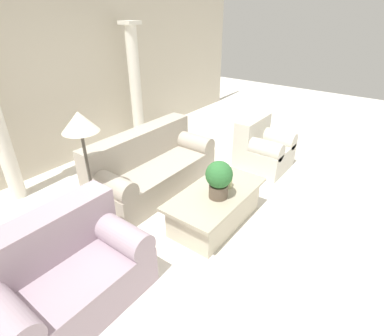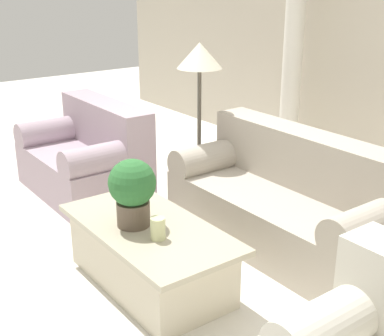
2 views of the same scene
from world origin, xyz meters
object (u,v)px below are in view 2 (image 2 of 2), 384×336
at_px(coffee_table, 150,254).
at_px(loveseat, 88,156).
at_px(potted_plant, 132,189).
at_px(sofa_long, 287,201).
at_px(floor_lamp, 200,66).

bearing_deg(coffee_table, loveseat, 166.63).
distance_m(coffee_table, potted_plant, 0.49).
height_order(sofa_long, coffee_table, sofa_long).
distance_m(sofa_long, loveseat, 2.10).
bearing_deg(coffee_table, sofa_long, 84.44).
relative_size(coffee_table, potted_plant, 2.93).
bearing_deg(sofa_long, loveseat, -157.78).
distance_m(sofa_long, coffee_table, 1.24).
bearing_deg(sofa_long, floor_lamp, -176.27).
distance_m(loveseat, potted_plant, 1.86).
bearing_deg(potted_plant, floor_lamp, 125.71).
relative_size(coffee_table, floor_lamp, 0.92).
xyz_separation_m(sofa_long, floor_lamp, (-1.08, -0.07, 0.94)).
xyz_separation_m(coffee_table, floor_lamp, (-0.96, 1.16, 1.06)).
height_order(loveseat, floor_lamp, floor_lamp).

